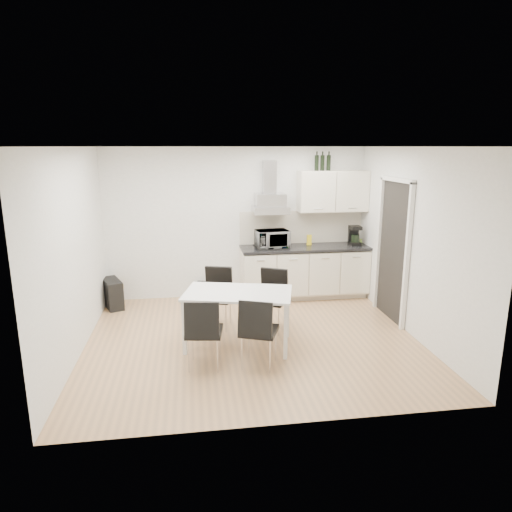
{
  "coord_description": "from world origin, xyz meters",
  "views": [
    {
      "loc": [
        -0.79,
        -5.8,
        2.6
      ],
      "look_at": [
        0.1,
        0.37,
        1.1
      ],
      "focal_mm": 32.0,
      "sensor_mm": 36.0,
      "label": 1
    }
  ],
  "objects": [
    {
      "name": "wall_left",
      "position": [
        -2.25,
        0.0,
        1.3
      ],
      "size": [
        0.1,
        4.0,
        2.6
      ],
      "primitive_type": "cube",
      "color": "white",
      "rests_on": "ground"
    },
    {
      "name": "wall_right",
      "position": [
        2.25,
        0.0,
        1.3
      ],
      "size": [
        0.1,
        4.0,
        2.6
      ],
      "primitive_type": "cube",
      "color": "white",
      "rests_on": "ground"
    },
    {
      "name": "dining_table",
      "position": [
        -0.21,
        -0.14,
        0.67
      ],
      "size": [
        1.54,
        1.1,
        0.75
      ],
      "rotation": [
        0.0,
        0.0,
        -0.24
      ],
      "color": "white",
      "rests_on": "ground"
    },
    {
      "name": "chair_far_left",
      "position": [
        -0.46,
        0.53,
        0.44
      ],
      "size": [
        0.56,
        0.6,
        0.88
      ],
      "primitive_type": null,
      "rotation": [
        0.0,
        0.0,
        2.87
      ],
      "color": "black",
      "rests_on": "ground"
    },
    {
      "name": "chair_near_right",
      "position": [
        -0.02,
        -0.76,
        0.44
      ],
      "size": [
        0.59,
        0.63,
        0.88
      ],
      "primitive_type": null,
      "rotation": [
        0.0,
        0.0,
        -0.38
      ],
      "color": "black",
      "rests_on": "ground"
    },
    {
      "name": "ground",
      "position": [
        0.0,
        0.0,
        0.0
      ],
      "size": [
        4.5,
        4.5,
        0.0
      ],
      "primitive_type": "plane",
      "color": "tan",
      "rests_on": "ground"
    },
    {
      "name": "chair_far_right",
      "position": [
        0.31,
        0.32,
        0.44
      ],
      "size": [
        0.62,
        0.64,
        0.88
      ],
      "primitive_type": null,
      "rotation": [
        0.0,
        0.0,
        2.68
      ],
      "color": "black",
      "rests_on": "ground"
    },
    {
      "name": "floor_speaker",
      "position": [
        -0.64,
        1.9,
        0.15
      ],
      "size": [
        0.21,
        0.2,
        0.29
      ],
      "primitive_type": "cube",
      "rotation": [
        0.0,
        0.0,
        -0.32
      ],
      "color": "black",
      "rests_on": "ground"
    },
    {
      "name": "chair_near_left",
      "position": [
        -0.68,
        -0.69,
        0.44
      ],
      "size": [
        0.51,
        0.56,
        0.88
      ],
      "primitive_type": null,
      "rotation": [
        0.0,
        0.0,
        -0.15
      ],
      "color": "black",
      "rests_on": "ground"
    },
    {
      "name": "guitar_amp",
      "position": [
        -2.11,
        1.65,
        0.23
      ],
      "size": [
        0.43,
        0.61,
        0.47
      ],
      "rotation": [
        0.0,
        0.0,
        0.38
      ],
      "color": "black",
      "rests_on": "ground"
    },
    {
      "name": "wall_front",
      "position": [
        0.0,
        -2.0,
        1.3
      ],
      "size": [
        4.5,
        0.1,
        2.6
      ],
      "primitive_type": "cube",
      "color": "white",
      "rests_on": "ground"
    },
    {
      "name": "wall_back",
      "position": [
        0.0,
        2.0,
        1.3
      ],
      "size": [
        4.5,
        0.1,
        2.6
      ],
      "primitive_type": "cube",
      "color": "white",
      "rests_on": "ground"
    },
    {
      "name": "kitchenette",
      "position": [
        1.19,
        1.73,
        0.83
      ],
      "size": [
        2.22,
        0.64,
        2.52
      ],
      "color": "beige",
      "rests_on": "ground"
    },
    {
      "name": "ceiling",
      "position": [
        0.0,
        0.0,
        2.6
      ],
      "size": [
        4.5,
        4.5,
        0.0
      ],
      "primitive_type": "plane",
      "color": "white",
      "rests_on": "wall_back"
    },
    {
      "name": "doorway",
      "position": [
        2.21,
        0.55,
        1.05
      ],
      "size": [
        0.08,
        1.04,
        2.1
      ],
      "primitive_type": "cube",
      "color": "white",
      "rests_on": "ground"
    }
  ]
}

